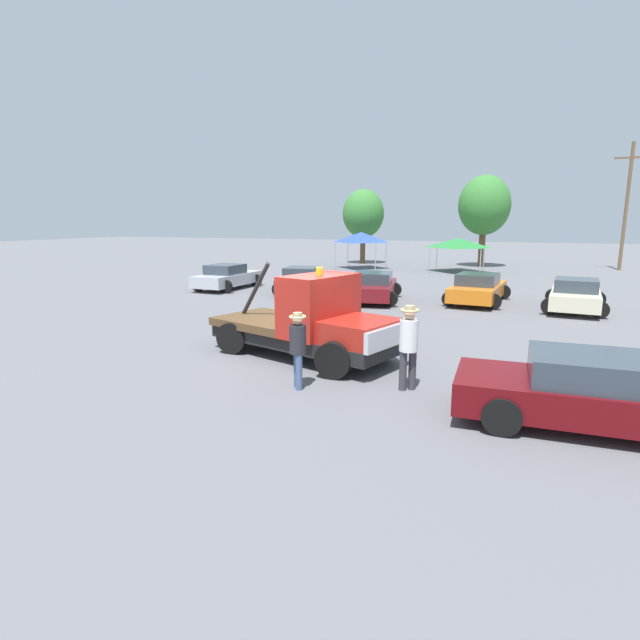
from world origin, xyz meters
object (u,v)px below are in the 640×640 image
parked_car_cream (575,295)px  canopy_tent_green (458,243)px  tree_left (484,206)px  tow_truck (312,324)px  utility_pole (627,204)px  canopy_tent_blue (361,237)px  parked_car_maroon (373,287)px  foreground_car (609,395)px  person_at_hood (298,344)px  parked_car_charcoal (303,280)px  person_near_truck (409,341)px  parked_car_silver (227,277)px  tree_center (363,214)px  parked_car_orange (478,289)px

parked_car_cream → canopy_tent_green: size_ratio=1.29×
tree_left → canopy_tent_green: bearing=-104.6°
canopy_tent_green → tow_truck: bearing=-92.3°
canopy_tent_green → utility_pole: bearing=27.2°
canopy_tent_blue → canopy_tent_green: size_ratio=0.93×
parked_car_maroon → foreground_car: bearing=-157.6°
parked_car_maroon → canopy_tent_blue: (-5.09, 15.01, 1.74)m
parked_car_maroon → parked_car_cream: bearing=-95.9°
person_at_hood → parked_car_charcoal: 14.81m
person_near_truck → parked_car_maroon: size_ratio=0.40×
foreground_car → utility_pole: utility_pole is taller
person_near_truck → canopy_tent_blue: 28.22m
person_near_truck → parked_car_cream: size_ratio=0.41×
canopy_tent_blue → person_near_truck: bearing=-71.2°
tow_truck → tree_left: 30.62m
canopy_tent_green → canopy_tent_blue: bearing=-179.3°
tow_truck → parked_car_silver: 14.75m
tow_truck → tree_left: size_ratio=0.81×
parked_car_silver → person_at_hood: bearing=-141.3°
tree_center → tree_left: bearing=3.4°
person_near_truck → parked_car_maroon: 12.34m
tow_truck → parked_car_cream: tow_truck is taller
canopy_tent_green → tree_left: 5.93m
foreground_car → parked_car_maroon: (-7.71, 12.51, -0.00)m
parked_car_silver → parked_car_orange: same height
person_at_hood → parked_car_maroon: 12.59m
person_near_truck → parked_car_charcoal: 15.16m
person_at_hood → parked_car_charcoal: size_ratio=0.38×
person_at_hood → canopy_tent_blue: (-6.81, 27.48, 1.38)m
tow_truck → canopy_tent_blue: size_ratio=1.79×
parked_car_maroon → person_near_truck: bearing=-170.4°
tow_truck → utility_pole: (12.22, 30.94, 3.90)m
parked_car_charcoal → tree_center: size_ratio=0.71×
foreground_car → parked_car_cream: bearing=85.8°
parked_car_silver → parked_car_cream: bearing=-90.3°
tree_center → canopy_tent_blue: bearing=-75.1°
person_near_truck → parked_car_silver: (-12.44, 12.82, -0.46)m
person_at_hood → canopy_tent_green: (0.39, 27.56, 1.07)m
canopy_tent_blue → tree_center: (-1.22, 4.60, 1.81)m
foreground_car → tree_center: bearing=112.5°
parked_car_maroon → canopy_tent_blue: canopy_tent_blue is taller
parked_car_orange → canopy_tent_green: canopy_tent_green is taller
parked_car_silver → canopy_tent_green: 17.56m
tow_truck → foreground_car: tow_truck is taller
parked_car_silver → parked_car_cream: same height
foreground_car → parked_car_silver: same height
parked_car_maroon → canopy_tent_green: 15.31m
canopy_tent_green → utility_pole: 12.90m
person_near_truck → canopy_tent_blue: bearing=-16.7°
tow_truck → tree_center: (-7.41, 29.71, 3.24)m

